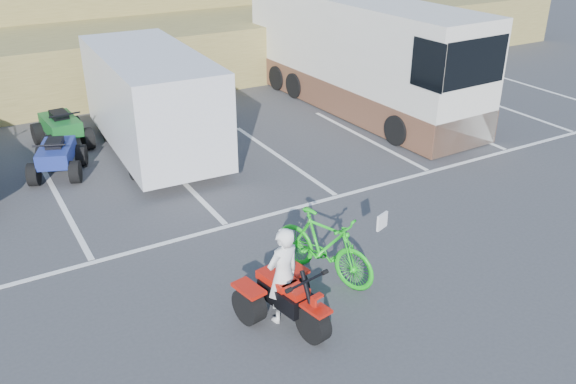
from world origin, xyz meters
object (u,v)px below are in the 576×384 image
rider (283,275)px  quad_atv_green (64,146)px  cargo_trailer (152,100)px  quad_atv_blue (60,175)px  green_dirt_bike (324,246)px  red_trike_atv (289,323)px  rv_motorhome (358,62)px

rider → quad_atv_green: rider is taller
cargo_trailer → quad_atv_green: (-2.02, 1.62, -1.41)m
quad_atv_blue → green_dirt_bike: bearing=-44.5°
green_dirt_bike → quad_atv_green: green_dirt_bike is taller
cargo_trailer → quad_atv_blue: cargo_trailer is taller
red_trike_atv → quad_atv_blue: (-1.94, 7.61, 0.00)m
green_dirt_bike → cargo_trailer: (-0.61, 7.03, 0.79)m
rider → quad_atv_green: 9.47m
rider → quad_atv_blue: size_ratio=1.06×
green_dirt_bike → cargo_trailer: bearing=74.8°
cargo_trailer → rv_motorhome: (6.73, 0.49, 0.02)m
red_trike_atv → green_dirt_bike: size_ratio=0.77×
rv_motorhome → quad_atv_green: rv_motorhome is taller
cargo_trailer → rv_motorhome: bearing=6.6°
red_trike_atv → rv_motorhome: bearing=38.2°
quad_atv_blue → quad_atv_green: quad_atv_green is taller
rider → rv_motorhome: (7.31, 8.20, 0.61)m
rider → quad_atv_blue: bearing=-86.3°
green_dirt_bike → quad_atv_green: (-2.63, 8.64, -0.62)m
red_trike_atv → quad_atv_green: (-1.46, 9.47, 0.00)m
red_trike_atv → quad_atv_blue: 7.86m
rider → quad_atv_blue: (-1.91, 7.47, -0.81)m
cargo_trailer → quad_atv_blue: 2.88m
quad_atv_green → quad_atv_blue: bearing=-108.6°
cargo_trailer → red_trike_atv: bearing=-91.7°
quad_atv_blue → quad_atv_green: (0.48, 1.86, 0.00)m
rider → rv_motorhome: rv_motorhome is taller
quad_atv_green → green_dirt_bike: bearing=-77.2°
rider → quad_atv_blue: rider is taller
quad_atv_blue → rv_motorhome: bearing=25.4°
quad_atv_blue → quad_atv_green: size_ratio=0.93×
rider → green_dirt_bike: size_ratio=0.79×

